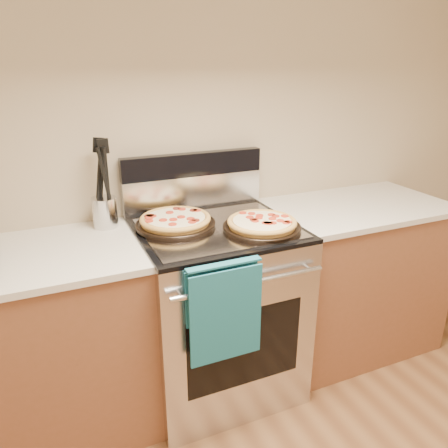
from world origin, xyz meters
name	(u,v)px	position (x,y,z in m)	size (l,w,h in m)	color
wall_back	(189,127)	(0.00, 2.00, 1.35)	(4.00, 4.00, 0.00)	tan
range_body	(217,311)	(0.00, 1.65, 0.45)	(0.76, 0.68, 0.90)	#B7B7BC
oven_window	(245,348)	(0.00, 1.31, 0.45)	(0.56, 0.01, 0.40)	black
cooktop	(216,229)	(0.00, 1.65, 0.91)	(0.76, 0.68, 0.02)	black
backsplash_lower	(194,192)	(0.00, 1.96, 1.01)	(0.76, 0.06, 0.18)	silver
backsplash_upper	(193,164)	(0.00, 1.96, 1.16)	(0.76, 0.06, 0.12)	black
oven_handle	(250,283)	(0.00, 1.27, 0.80)	(0.03, 0.03, 0.70)	silver
dish_towel	(224,310)	(-0.12, 1.27, 0.70)	(0.32, 0.05, 0.42)	#18717A
foil_sheet	(218,228)	(0.00, 1.62, 0.92)	(0.70, 0.55, 0.01)	gray
cabinet_left	(34,352)	(-0.88, 1.68, 0.44)	(1.00, 0.62, 0.88)	brown
countertop_left	(17,260)	(-0.88, 1.68, 0.90)	(1.02, 0.64, 0.03)	beige
cabinet_right	(350,278)	(0.88, 1.68, 0.44)	(1.00, 0.62, 0.88)	brown
countertop_right	(358,207)	(0.88, 1.68, 0.90)	(1.02, 0.64, 0.03)	beige
pepperoni_pizza_back	(175,221)	(-0.18, 1.72, 0.95)	(0.38, 0.38, 0.05)	#AC7834
pepperoni_pizza_front	(262,224)	(0.18, 1.52, 0.95)	(0.36, 0.36, 0.05)	#AC7834
utensil_crock	(105,212)	(-0.48, 1.89, 0.98)	(0.12, 0.12, 0.15)	silver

